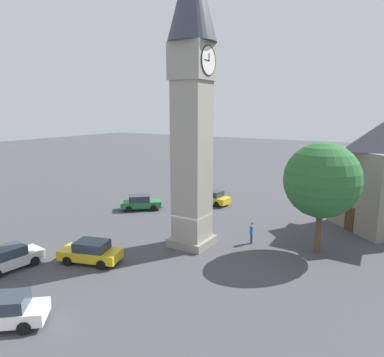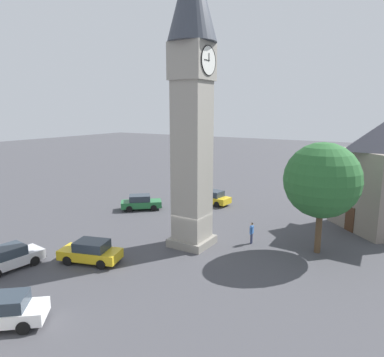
{
  "view_description": "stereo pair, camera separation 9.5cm",
  "coord_description": "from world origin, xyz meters",
  "px_view_note": "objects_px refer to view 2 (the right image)",
  "views": [
    {
      "loc": [
        21.93,
        13.32,
        10.16
      ],
      "look_at": [
        0.0,
        0.0,
        5.17
      ],
      "focal_mm": 33.08,
      "sensor_mm": 36.0,
      "label": 1
    },
    {
      "loc": [
        21.88,
        13.41,
        10.16
      ],
      "look_at": [
        0.0,
        0.0,
        5.17
      ],
      "focal_mm": 33.08,
      "sensor_mm": 36.0,
      "label": 2
    }
  ],
  "objects_px": {
    "car_red_corner": "(2,311)",
    "building_terrace_right": "(384,174)",
    "car_blue_kerb": "(9,258)",
    "tree": "(322,180)",
    "pedestrian": "(252,231)",
    "car_silver_kerb": "(212,197)",
    "clock_tower": "(192,76)",
    "car_white_side": "(91,252)",
    "car_black_far": "(141,202)"
  },
  "relations": [
    {
      "from": "car_silver_kerb",
      "to": "car_red_corner",
      "type": "bearing_deg",
      "value": 4.71
    },
    {
      "from": "car_white_side",
      "to": "car_black_far",
      "type": "bearing_deg",
      "value": -155.34
    },
    {
      "from": "car_silver_kerb",
      "to": "clock_tower",
      "type": "bearing_deg",
      "value": 21.1
    },
    {
      "from": "car_red_corner",
      "to": "car_white_side",
      "type": "height_order",
      "value": "same"
    },
    {
      "from": "building_terrace_right",
      "to": "pedestrian",
      "type": "bearing_deg",
      "value": -41.49
    },
    {
      "from": "car_red_corner",
      "to": "pedestrian",
      "type": "relative_size",
      "value": 2.52
    },
    {
      "from": "car_silver_kerb",
      "to": "building_terrace_right",
      "type": "height_order",
      "value": "building_terrace_right"
    },
    {
      "from": "car_blue_kerb",
      "to": "car_silver_kerb",
      "type": "relative_size",
      "value": 1.0
    },
    {
      "from": "clock_tower",
      "to": "building_terrace_right",
      "type": "bearing_deg",
      "value": 134.67
    },
    {
      "from": "pedestrian",
      "to": "building_terrace_right",
      "type": "height_order",
      "value": "building_terrace_right"
    },
    {
      "from": "car_silver_kerb",
      "to": "pedestrian",
      "type": "xyz_separation_m",
      "value": [
        8.68,
        8.15,
        0.25
      ]
    },
    {
      "from": "car_red_corner",
      "to": "car_white_side",
      "type": "relative_size",
      "value": 0.96
    },
    {
      "from": "clock_tower",
      "to": "tree",
      "type": "bearing_deg",
      "value": 112.25
    },
    {
      "from": "car_red_corner",
      "to": "tree",
      "type": "height_order",
      "value": "tree"
    },
    {
      "from": "car_silver_kerb",
      "to": "pedestrian",
      "type": "relative_size",
      "value": 2.53
    },
    {
      "from": "clock_tower",
      "to": "car_blue_kerb",
      "type": "xyz_separation_m",
      "value": [
        9.79,
        -7.92,
        -11.72
      ]
    },
    {
      "from": "car_silver_kerb",
      "to": "car_black_far",
      "type": "bearing_deg",
      "value": -42.6
    },
    {
      "from": "clock_tower",
      "to": "pedestrian",
      "type": "bearing_deg",
      "value": 124.42
    },
    {
      "from": "clock_tower",
      "to": "car_white_side",
      "type": "height_order",
      "value": "clock_tower"
    },
    {
      "from": "clock_tower",
      "to": "car_black_far",
      "type": "distance_m",
      "value": 16.15
    },
    {
      "from": "car_silver_kerb",
      "to": "pedestrian",
      "type": "bearing_deg",
      "value": 43.18
    },
    {
      "from": "car_blue_kerb",
      "to": "pedestrian",
      "type": "height_order",
      "value": "pedestrian"
    },
    {
      "from": "car_blue_kerb",
      "to": "car_white_side",
      "type": "relative_size",
      "value": 0.97
    },
    {
      "from": "car_silver_kerb",
      "to": "car_white_side",
      "type": "height_order",
      "value": "same"
    },
    {
      "from": "car_red_corner",
      "to": "building_terrace_right",
      "type": "xyz_separation_m",
      "value": [
        -25.33,
        14.18,
        4.07
      ]
    },
    {
      "from": "pedestrian",
      "to": "car_black_far",
      "type": "bearing_deg",
      "value": -102.45
    },
    {
      "from": "pedestrian",
      "to": "car_silver_kerb",
      "type": "bearing_deg",
      "value": -136.82
    },
    {
      "from": "car_silver_kerb",
      "to": "car_red_corner",
      "type": "xyz_separation_m",
      "value": [
        24.87,
        2.05,
        0.0
      ]
    },
    {
      "from": "clock_tower",
      "to": "car_white_side",
      "type": "distance_m",
      "value": 13.95
    },
    {
      "from": "car_black_far",
      "to": "clock_tower",
      "type": "bearing_deg",
      "value": 59.96
    },
    {
      "from": "car_red_corner",
      "to": "pedestrian",
      "type": "distance_m",
      "value": 17.3
    },
    {
      "from": "clock_tower",
      "to": "car_red_corner",
      "type": "bearing_deg",
      "value": -9.61
    },
    {
      "from": "car_blue_kerb",
      "to": "tree",
      "type": "relative_size",
      "value": 0.54
    },
    {
      "from": "clock_tower",
      "to": "car_silver_kerb",
      "type": "relative_size",
      "value": 4.98
    },
    {
      "from": "car_white_side",
      "to": "building_terrace_right",
      "type": "xyz_separation_m",
      "value": [
        -18.06,
        16.04,
        4.07
      ]
    },
    {
      "from": "car_blue_kerb",
      "to": "car_red_corner",
      "type": "relative_size",
      "value": 1.01
    },
    {
      "from": "car_silver_kerb",
      "to": "tree",
      "type": "bearing_deg",
      "value": 58.81
    },
    {
      "from": "pedestrian",
      "to": "building_terrace_right",
      "type": "distance_m",
      "value": 12.79
    },
    {
      "from": "clock_tower",
      "to": "car_black_far",
      "type": "xyz_separation_m",
      "value": [
        -5.56,
        -9.62,
        -11.72
      ]
    },
    {
      "from": "car_red_corner",
      "to": "building_terrace_right",
      "type": "bearing_deg",
      "value": 150.76
    },
    {
      "from": "car_silver_kerb",
      "to": "car_white_side",
      "type": "xyz_separation_m",
      "value": [
        17.6,
        0.19,
        0.0
      ]
    },
    {
      "from": "car_silver_kerb",
      "to": "pedestrian",
      "type": "distance_m",
      "value": 11.91
    },
    {
      "from": "pedestrian",
      "to": "tree",
      "type": "xyz_separation_m",
      "value": [
        -0.89,
        4.73,
        4.32
      ]
    },
    {
      "from": "car_blue_kerb",
      "to": "building_terrace_right",
      "type": "height_order",
      "value": "building_terrace_right"
    },
    {
      "from": "car_blue_kerb",
      "to": "car_black_far",
      "type": "bearing_deg",
      "value": -173.71
    },
    {
      "from": "car_red_corner",
      "to": "tree",
      "type": "distance_m",
      "value": 20.73
    },
    {
      "from": "car_red_corner",
      "to": "car_black_far",
      "type": "height_order",
      "value": "same"
    },
    {
      "from": "tree",
      "to": "car_silver_kerb",
      "type": "bearing_deg",
      "value": -121.19
    },
    {
      "from": "clock_tower",
      "to": "building_terrace_right",
      "type": "distance_m",
      "value": 18.37
    },
    {
      "from": "clock_tower",
      "to": "car_blue_kerb",
      "type": "height_order",
      "value": "clock_tower"
    }
  ]
}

